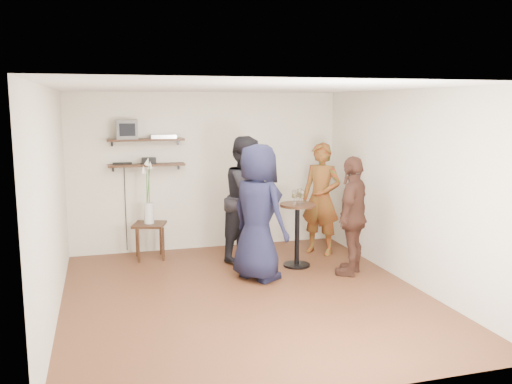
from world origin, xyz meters
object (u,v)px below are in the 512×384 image
side_table (149,229)px  person_brown (353,216)px  dvd_deck (163,136)px  drinks_table (297,226)px  person_navy (258,212)px  radio (149,161)px  person_plaid (321,199)px  person_dark (248,198)px  crt_monitor (127,129)px

side_table → person_brown: person_brown is taller
dvd_deck → drinks_table: size_ratio=0.42×
person_navy → dvd_deck: bearing=1.6°
radio → side_table: size_ratio=0.37×
side_table → person_plaid: bearing=-9.4°
person_dark → person_brown: 1.69m
side_table → drinks_table: 2.32m
drinks_table → radio: bearing=146.8°
dvd_deck → person_dark: 1.69m
person_navy → person_brown: (1.35, -0.15, -0.09)m
drinks_table → person_dark: bearing=135.9°
person_plaid → person_dark: person_dark is taller
drinks_table → person_dark: 0.91m
radio → person_brown: 3.33m
crt_monitor → side_table: 1.60m
person_dark → person_navy: person_dark is taller
radio → person_brown: size_ratio=0.13×
crt_monitor → person_navy: (1.63, -1.75, -1.08)m
person_dark → drinks_table: bearing=-90.0°
person_dark → person_navy: (-0.13, -1.00, -0.02)m
dvd_deck → person_dark: size_ratio=0.21×
person_navy → side_table: bearing=13.5°
radio → person_navy: person_navy is taller
dvd_deck → radio: size_ratio=1.82×
radio → person_brown: bearing=-35.5°
crt_monitor → radio: (0.32, 0.00, -0.50)m
crt_monitor → person_dark: size_ratio=0.17×
radio → side_table: radio is taller
crt_monitor → person_dark: crt_monitor is taller
radio → side_table: 1.09m
person_plaid → person_brown: person_plaid is taller
radio → person_plaid: 2.82m
drinks_table → person_dark: size_ratio=0.49×
side_table → person_plaid: (2.70, -0.45, 0.43)m
person_plaid → crt_monitor: bearing=-147.0°
drinks_table → person_plaid: (0.62, 0.57, 0.29)m
person_dark → person_brown: bearing=-89.0°
crt_monitor → dvd_deck: bearing=0.0°
person_plaid → person_brown: size_ratio=1.06×
radio → person_navy: bearing=-53.3°
side_table → person_navy: size_ratio=0.31×
radio → person_navy: size_ratio=0.12×
crt_monitor → person_dark: 2.18m
dvd_deck → side_table: size_ratio=0.68×
drinks_table → person_brown: person_brown is taller
side_table → person_dark: bearing=-16.3°
person_navy → radio: bearing=6.9°
crt_monitor → drinks_table: bearing=-29.4°
radio → drinks_table: size_ratio=0.23×
dvd_deck → person_brown: (2.42, -1.89, -1.05)m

